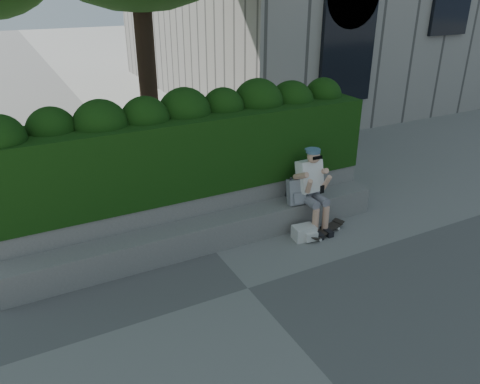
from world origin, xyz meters
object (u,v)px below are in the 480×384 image
person (311,186)px  skateboard (326,230)px  backpack_ground (304,233)px  backpack_plaid (296,192)px

person → skateboard: person is taller
skateboard → backpack_ground: backpack_ground is taller
backpack_ground → backpack_plaid: bearing=84.7°
skateboard → backpack_plaid: bearing=109.0°
backpack_plaid → skateboard: bearing=-43.4°
person → backpack_plaid: 0.26m
person → skateboard: bearing=-74.7°
backpack_ground → skateboard: bearing=1.8°
person → skateboard: size_ratio=1.81×
backpack_plaid → backpack_ground: backpack_plaid is taller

